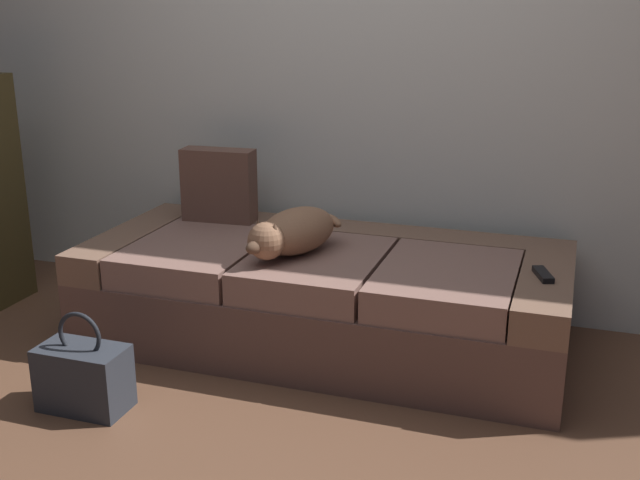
# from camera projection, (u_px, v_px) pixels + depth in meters

# --- Properties ---
(ground_plane) EXTENTS (10.00, 10.00, 0.00)m
(ground_plane) POSITION_uv_depth(u_px,v_px,m) (230.00, 461.00, 2.53)
(ground_plane) COLOR brown
(back_wall) EXTENTS (6.40, 0.10, 2.80)m
(back_wall) POSITION_uv_depth(u_px,v_px,m) (364.00, 6.00, 3.51)
(back_wall) COLOR silver
(back_wall) RESTS_ON ground
(couch) EXTENTS (2.02, 0.90, 0.43)m
(couch) POSITION_uv_depth(u_px,v_px,m) (324.00, 296.00, 3.35)
(couch) COLOR brown
(couch) RESTS_ON ground
(dog_tan) EXTENTS (0.35, 0.53, 0.19)m
(dog_tan) POSITION_uv_depth(u_px,v_px,m) (292.00, 232.00, 3.17)
(dog_tan) COLOR #8C6146
(dog_tan) RESTS_ON couch
(tv_remote) EXTENTS (0.09, 0.16, 0.02)m
(tv_remote) POSITION_uv_depth(u_px,v_px,m) (543.00, 274.00, 2.94)
(tv_remote) COLOR black
(tv_remote) RESTS_ON couch
(throw_pillow) EXTENTS (0.35, 0.14, 0.34)m
(throw_pillow) POSITION_uv_depth(u_px,v_px,m) (219.00, 185.00, 3.64)
(throw_pillow) COLOR brown
(throw_pillow) RESTS_ON couch
(handbag) EXTENTS (0.32, 0.18, 0.38)m
(handbag) POSITION_uv_depth(u_px,v_px,m) (84.00, 377.00, 2.82)
(handbag) COLOR #2D313A
(handbag) RESTS_ON ground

